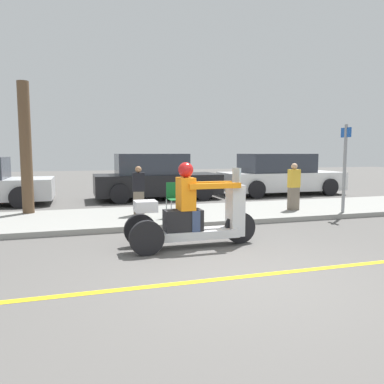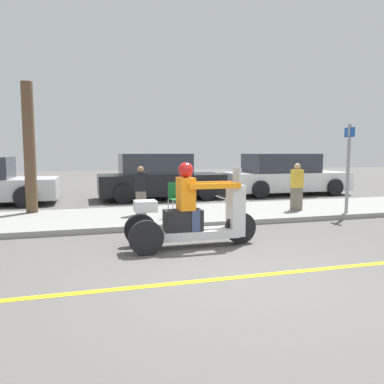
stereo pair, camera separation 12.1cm
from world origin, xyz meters
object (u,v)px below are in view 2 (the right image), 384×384
Objects in this scene: motorcycle_trike at (193,217)px; spectator_by_tree at (297,188)px; parked_car_lot_right at (159,178)px; street_sign at (348,165)px; spectator_end_of_line at (141,191)px; folding_chair_set_back at (179,196)px; parked_car_lot_left at (284,175)px; tree_trunk at (29,148)px.

spectator_by_tree is at bearing 34.79° from motorcycle_trike.
parked_car_lot_right is 6.31m from street_sign.
motorcycle_trike reaches higher than spectator_end_of_line.
spectator_by_tree is at bearing 143.73° from street_sign.
folding_chair_set_back is at bearing -41.18° from spectator_end_of_line.
parked_car_lot_left reaches higher than spectator_end_of_line.
spectator_end_of_line is 1.03m from folding_chair_set_back.
parked_car_lot_left is 1.46× the size of tree_trunk.
spectator_end_of_line is 0.27× the size of parked_car_lot_right.
parked_car_lot_right reaches higher than spectator_by_tree.
folding_chair_set_back is 7.02m from parked_car_lot_left.
parked_car_lot_left reaches higher than motorcycle_trike.
motorcycle_trike is at bearing -145.21° from spectator_by_tree.
parked_car_lot_left is (5.63, 6.76, 0.21)m from motorcycle_trike.
street_sign is (4.99, -1.12, 0.63)m from spectator_end_of_line.
folding_chair_set_back is 0.37× the size of street_sign.
tree_trunk reaches higher than parked_car_lot_left.
parked_car_lot_left is at bearing 77.54° from street_sign.
parked_car_lot_left is (6.10, 3.89, 0.05)m from spectator_end_of_line.
street_sign reaches higher than folding_chair_set_back.
spectator_by_tree is 0.56× the size of street_sign.
folding_chair_set_back is 3.97m from tree_trunk.
spectator_end_of_line reaches higher than folding_chair_set_back.
spectator_end_of_line is 3.01m from tree_trunk.
street_sign is at bearing 21.07° from motorcycle_trike.
parked_car_lot_right is at bearing 123.25° from spectator_by_tree.
spectator_by_tree is at bearing -115.91° from parked_car_lot_left.
motorcycle_trike is 2.83× the size of folding_chair_set_back.
motorcycle_trike is 0.54× the size of parked_car_lot_right.
motorcycle_trike is at bearing -96.15° from parked_car_lot_right.
folding_chair_set_back is 0.19× the size of parked_car_lot_right.
folding_chair_set_back is 0.25× the size of tree_trunk.
street_sign reaches higher than motorcycle_trike.
spectator_end_of_line is at bearing -23.11° from tree_trunk.
street_sign is at bearing -12.69° from spectator_end_of_line.
tree_trunk is (-8.70, -2.78, 0.99)m from parked_car_lot_left.
parked_car_lot_left is 5.17m from street_sign.
street_sign is (-1.11, -5.01, 0.58)m from parked_car_lot_left.
parked_car_lot_left is 1.09× the size of parked_car_lot_right.
folding_chair_set_back is at bearing 173.95° from street_sign.
folding_chair_set_back is at bearing -27.91° from tree_trunk.
street_sign is (4.52, 1.74, 0.79)m from motorcycle_trike.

